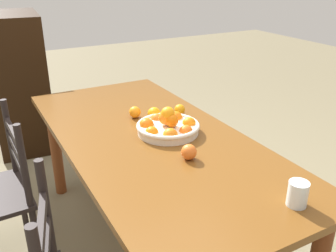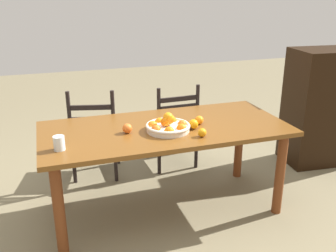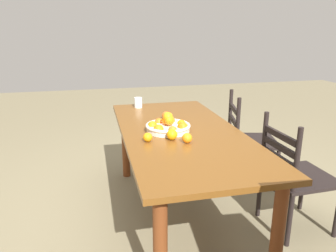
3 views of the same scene
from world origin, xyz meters
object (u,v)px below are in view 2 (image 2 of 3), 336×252
(orange_loose_0, at_px, (127,128))
(orange_loose_3, at_px, (202,133))
(dining_table, at_px, (165,138))
(orange_loose_1, at_px, (199,120))
(chair_near_window, at_px, (95,134))
(chair_by_cabinet, at_px, (173,126))
(orange_loose_2, at_px, (193,124))
(cabinet, at_px, (324,107))
(fruit_bowl, at_px, (168,126))
(drinking_glass, at_px, (59,143))

(orange_loose_0, bearing_deg, orange_loose_3, -26.04)
(dining_table, bearing_deg, orange_loose_1, -6.33)
(chair_near_window, height_order, chair_by_cabinet, chair_near_window)
(chair_by_cabinet, bearing_deg, orange_loose_0, 50.26)
(chair_near_window, xyz_separation_m, orange_loose_2, (0.65, -0.93, 0.35))
(chair_near_window, distance_m, cabinet, 2.36)
(orange_loose_1, distance_m, orange_loose_2, 0.12)
(fruit_bowl, bearing_deg, dining_table, 84.34)
(chair_by_cabinet, bearing_deg, cabinet, 164.12)
(chair_by_cabinet, bearing_deg, chair_near_window, -3.36)
(orange_loose_1, xyz_separation_m, orange_loose_2, (-0.08, -0.08, 0.00))
(chair_by_cabinet, bearing_deg, dining_table, 65.14)
(fruit_bowl, xyz_separation_m, drinking_glass, (-0.80, -0.11, 0.01))
(dining_table, distance_m, orange_loose_3, 0.37)
(cabinet, relative_size, orange_loose_3, 18.79)
(cabinet, xyz_separation_m, fruit_bowl, (-1.88, -0.50, 0.18))
(cabinet, height_order, orange_loose_2, cabinet)
(dining_table, bearing_deg, orange_loose_2, -31.07)
(chair_near_window, distance_m, drinking_glass, 1.14)
(dining_table, bearing_deg, fruit_bowl, -95.66)
(dining_table, distance_m, cabinet, 1.91)
(fruit_bowl, bearing_deg, chair_near_window, 116.08)
(orange_loose_2, bearing_deg, chair_near_window, 124.83)
(chair_by_cabinet, relative_size, orange_loose_1, 12.86)
(orange_loose_0, relative_size, drinking_glass, 0.74)
(dining_table, height_order, orange_loose_1, orange_loose_1)
(dining_table, distance_m, chair_near_window, 0.95)
(drinking_glass, bearing_deg, chair_near_window, 70.67)
(orange_loose_3, xyz_separation_m, drinking_glass, (-1.00, 0.08, 0.02))
(cabinet, relative_size, orange_loose_0, 16.43)
(dining_table, xyz_separation_m, orange_loose_2, (0.19, -0.11, 0.14))
(cabinet, distance_m, orange_loose_1, 1.66)
(cabinet, bearing_deg, orange_loose_3, -152.27)
(fruit_bowl, height_order, orange_loose_3, fruit_bowl)
(fruit_bowl, relative_size, orange_loose_1, 4.94)
(chair_by_cabinet, xyz_separation_m, drinking_glass, (-1.15, -1.00, 0.36))
(cabinet, height_order, orange_loose_3, cabinet)
(orange_loose_2, xyz_separation_m, drinking_glass, (-1.00, -0.09, 0.01))
(dining_table, bearing_deg, chair_by_cabinet, 66.97)
(orange_loose_2, height_order, drinking_glass, drinking_glass)
(chair_near_window, relative_size, orange_loose_3, 14.15)
(orange_loose_0, distance_m, orange_loose_2, 0.51)
(dining_table, relative_size, orange_loose_1, 27.95)
(fruit_bowl, bearing_deg, cabinet, 15.06)
(orange_loose_1, distance_m, drinking_glass, 1.10)
(chair_by_cabinet, xyz_separation_m, orange_loose_0, (-0.65, -0.83, 0.35))
(cabinet, bearing_deg, orange_loose_2, -157.44)
(orange_loose_1, bearing_deg, chair_near_window, 130.84)
(fruit_bowl, xyz_separation_m, orange_loose_3, (0.20, -0.19, -0.01))
(orange_loose_0, bearing_deg, dining_table, 7.54)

